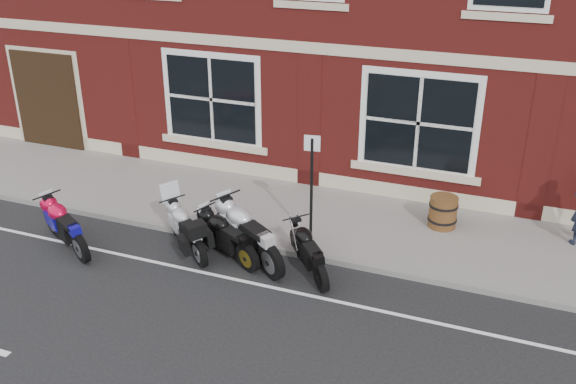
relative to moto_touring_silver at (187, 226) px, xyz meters
name	(u,v)px	position (x,y,z in m)	size (l,w,h in m)	color
ground	(276,295)	(2.25, -0.89, -0.51)	(80.00, 80.00, 0.00)	black
sidewalk	(328,220)	(2.25, 2.11, -0.45)	(30.00, 3.00, 0.12)	slate
kerb	(303,254)	(2.25, 0.53, -0.45)	(30.00, 0.16, 0.12)	slate
moto_touring_silver	(187,226)	(0.00, 0.00, 0.00)	(1.53, 1.33, 1.25)	black
moto_sport_red	(66,223)	(-2.29, -0.78, 0.01)	(1.81, 1.11, 0.91)	black
moto_sport_black	(226,234)	(0.85, 0.02, -0.02)	(1.74, 0.98, 0.85)	black
moto_sport_silver	(248,231)	(1.28, 0.11, 0.09)	(2.00, 1.44, 1.05)	black
moto_naked_black	(310,249)	(2.53, 0.09, -0.03)	(1.27, 1.51, 0.84)	black
barrel_planter	(443,212)	(4.58, 2.59, -0.05)	(0.60, 0.60, 0.67)	#463512
parking_sign	(312,181)	(2.20, 1.08, 0.88)	(0.31, 0.07, 2.20)	black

